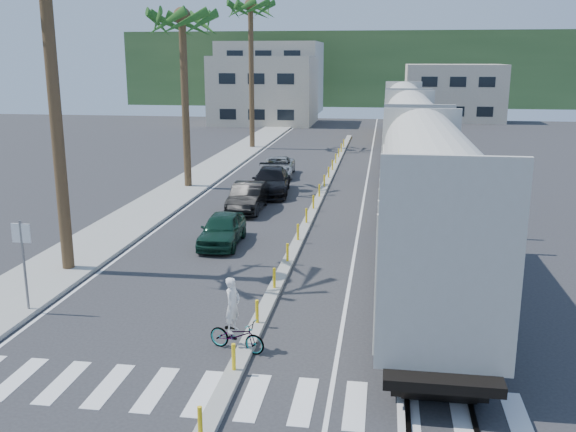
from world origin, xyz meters
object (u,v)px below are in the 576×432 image
object	(u,v)px
cyclist	(236,328)
car_second	(248,197)
car_lead	(222,229)
street_sign	(23,253)

from	to	relation	value
cyclist	car_second	bearing A→B (deg)	28.02
car_lead	cyclist	xyz separation A→B (m)	(2.90, -9.90, -0.04)
car_lead	street_sign	bearing A→B (deg)	-118.70
street_sign	cyclist	size ratio (longest dim) A/B	1.44
street_sign	car_lead	bearing A→B (deg)	63.53
car_lead	cyclist	bearing A→B (deg)	-75.89
street_sign	car_second	world-z (taller)	street_sign
street_sign	cyclist	distance (m)	7.34
car_lead	cyclist	size ratio (longest dim) A/B	1.95
car_second	cyclist	xyz separation A→B (m)	(3.12, -16.20, -0.08)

